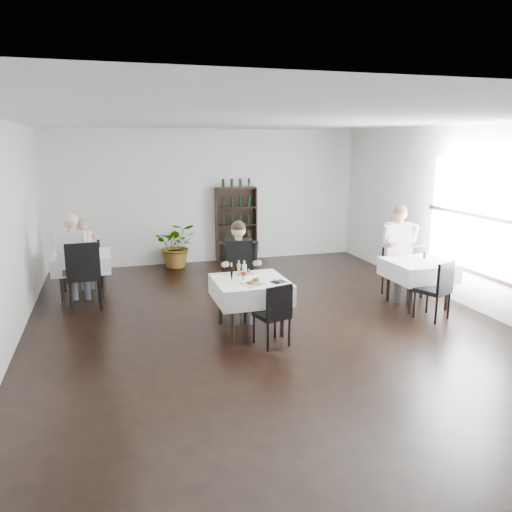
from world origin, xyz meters
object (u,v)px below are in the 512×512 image
(main_table, at_px, (250,290))
(potted_tree, at_px, (177,245))
(wine_shelf, at_px, (236,225))
(diner_main, at_px, (239,263))

(main_table, distance_m, potted_tree, 4.16)
(main_table, relative_size, potted_tree, 1.03)
(wine_shelf, xyz_separation_m, main_table, (-0.90, -4.31, -0.23))
(main_table, bearing_deg, diner_main, 91.54)
(potted_tree, bearing_deg, diner_main, -82.28)
(potted_tree, bearing_deg, main_table, -83.10)
(wine_shelf, distance_m, main_table, 4.41)
(wine_shelf, relative_size, potted_tree, 1.75)
(wine_shelf, xyz_separation_m, potted_tree, (-1.40, -0.19, -0.35))
(potted_tree, height_order, diner_main, diner_main)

